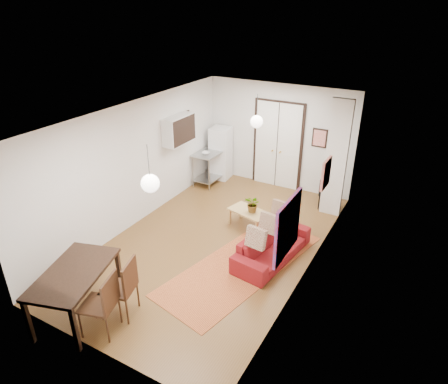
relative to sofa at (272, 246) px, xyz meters
The scene contains 27 objects.
floor 1.37m from the sofa, behind, with size 7.00×7.00×0.00m, color brown.
ceiling 2.93m from the sofa, behind, with size 4.20×7.00×0.02m, color white.
wall_back 3.87m from the sofa, 111.23° to the left, with size 4.20×0.02×2.90m, color silver.
wall_front 3.97m from the sofa, 110.59° to the right, with size 4.20×0.02×2.90m, color silver.
wall_left 3.63m from the sofa, behind, with size 0.02×7.00×2.90m, color silver.
wall_right 1.39m from the sofa, ahead, with size 0.02×7.00×2.90m, color silver.
double_doors 3.76m from the sofa, 111.49° to the left, with size 1.44×0.06×2.50m, color silver.
stub_partition 2.80m from the sofa, 78.36° to the left, with size 0.50×0.10×2.90m, color silver.
wall_cabinet 3.91m from the sofa, 156.13° to the left, with size 0.35×1.00×0.70m, color silver.
painting_popart 2.03m from the sofa, 60.58° to the right, with size 0.05×1.00×1.00m, color red.
painting_abstract 1.84m from the sofa, 45.11° to the left, with size 0.05×0.50×0.60m, color beige.
poster_back 3.66m from the sofa, 93.13° to the left, with size 0.40×0.03×0.50m, color red.
print_left 4.26m from the sofa, 150.33° to the left, with size 0.03×0.44×0.54m, color #965A3E.
pendant_back 3.07m from the sofa, 124.55° to the left, with size 0.30×0.30×0.80m.
pendant_front 3.14m from the sofa, 122.99° to the right, with size 0.30×0.30×0.80m.
kilim_rug 0.73m from the sofa, 130.39° to the right, with size 1.44×3.84×0.01m, color #C86D32.
sofa is the anchor object (origin of this frame).
coffee_table 1.35m from the sofa, 137.01° to the left, with size 1.04×0.74×0.42m.
potted_plant 1.32m from the sofa, 133.95° to the left, with size 0.37×0.32×0.41m, color #34612B.
kitchen_counter 4.12m from the sofa, 138.47° to the left, with size 0.64×1.26×0.96m.
bowl 3.97m from the sofa, 141.76° to the left, with size 0.22×0.22×0.06m, color silver.
soap_bottle 4.35m from the sofa, 136.10° to the left, with size 0.09×0.09×0.20m, color teal.
fridge 4.32m from the sofa, 133.97° to the left, with size 0.55×0.55×1.55m, color silver.
dining_table 3.86m from the sofa, 125.65° to the right, with size 1.33×1.79×0.88m.
dining_chair_near 3.13m from the sofa, 121.63° to the right, with size 0.65×0.80×1.09m.
dining_chair_far 3.52m from the sofa, 117.77° to the right, with size 0.65×0.80×1.09m.
black_side_chair 2.83m from the sofa, 82.73° to the left, with size 0.39×0.39×0.82m.
Camera 1 is at (3.83, -6.45, 4.92)m, focal length 32.00 mm.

